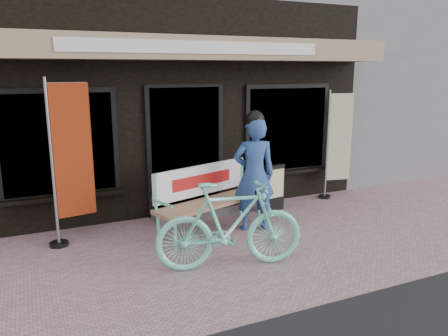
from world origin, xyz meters
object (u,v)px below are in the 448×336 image
menu_stand (274,188)px  nobori_red (70,160)px  bicycle (230,225)px  nobori_cream (337,143)px  bench (207,193)px  person (254,172)px

menu_stand → nobori_red: bearing=172.4°
bicycle → menu_stand: (1.65, 1.72, -0.14)m
nobori_cream → menu_stand: bearing=-160.0°
bench → bicycle: bearing=-117.9°
bicycle → menu_stand: bearing=-31.5°
menu_stand → bicycle: bearing=-142.6°
person → menu_stand: bearing=58.8°
bench → person: person is taller
nobori_cream → menu_stand: nobori_cream is taller
bicycle → menu_stand: size_ratio=2.26×
person → bicycle: 1.45m
person → bicycle: bearing=-112.1°
bicycle → nobori_red: bearing=58.0°
menu_stand → nobori_cream: bearing=0.1°
nobori_cream → nobori_red: bearing=-165.2°
person → menu_stand: person is taller
person → nobori_cream: 2.42m
bench → person: bearing=-37.7°
bench → bicycle: bicycle is taller
bicycle → nobori_red: 2.45m
nobori_red → nobori_cream: (4.85, 0.30, -0.14)m
bench → menu_stand: bench is taller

